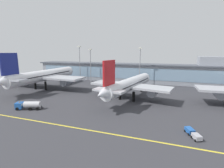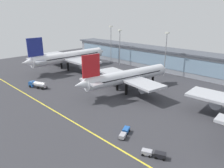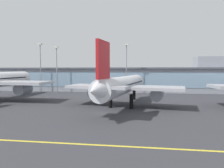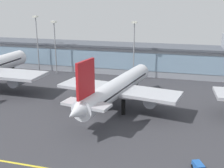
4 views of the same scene
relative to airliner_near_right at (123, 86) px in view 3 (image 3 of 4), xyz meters
The scene contains 7 objects.
ground_plane 13.16m from the airliner_near_right, 115.22° to the right, with size 208.52×208.52×0.00m, color #38383D.
taxiway_centreline_stripe 33.38m from the airliner_near_right, 98.59° to the right, with size 166.81×0.50×0.01m, color yellow.
terminal_building 43.47m from the airliner_near_right, 94.03° to the left, with size 151.94×14.00×17.45m.
airliner_near_right is the anchor object (origin of this frame).
apron_light_mast_west 56.58m from the airliner_near_right, 142.19° to the left, with size 1.80×1.80×24.12m.
apron_light_mast_centre 32.74m from the airliner_near_right, 92.51° to the left, with size 1.80×1.80×22.77m.
apron_light_mast_east 49.20m from the airliner_near_right, 136.68° to the left, with size 1.80×1.80×22.22m.
Camera 3 is at (10.12, -51.35, 11.29)m, focal length 32.93 mm.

